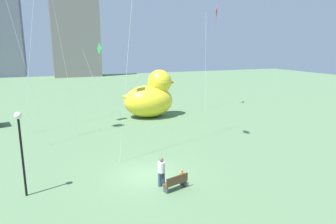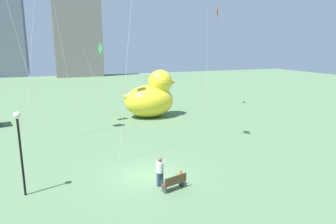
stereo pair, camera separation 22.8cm
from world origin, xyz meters
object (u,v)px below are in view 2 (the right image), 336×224
giant_inflatable_duck (151,97)px  kite_red (217,16)px  lamppost (19,138)px  kite_green (100,51)px  person_child (180,177)px  person_adult (160,171)px  park_bench (174,182)px

giant_inflatable_duck → kite_red: kite_red is taller
lamppost → kite_red: 28.64m
giant_inflatable_duck → kite_green: bearing=146.1°
lamppost → kite_red: (21.40, 17.11, 8.37)m
person_child → kite_green: size_ratio=0.12×
person_child → kite_red: 25.60m
lamppost → person_child: bearing=-13.1°
lamppost → kite_green: kite_green is taller
lamppost → person_adult: bearing=-12.6°
person_adult → giant_inflatable_duck: (4.97, 16.96, 1.33)m
park_bench → person_adult: size_ratio=0.90×
giant_inflatable_duck → lamppost: bearing=-128.6°
giant_inflatable_duck → park_bench: bearing=-103.9°
lamppost → kite_red: size_ratio=0.36×
person_child → kite_red: (13.00, 19.07, 11.09)m
park_bench → kite_red: (13.54, 19.48, 11.16)m
kite_red → kite_green: bearing=173.6°
person_adult → kite_green: (-0.04, 20.33, 6.42)m
person_adult → kite_red: kite_red is taller
kite_green → kite_red: 14.88m
person_child → kite_green: 21.80m
person_adult → kite_red: (14.13, 18.73, 10.67)m
giant_inflatable_duck → kite_red: (9.16, 1.77, 9.34)m
person_child → kite_green: bearing=93.3°
person_adult → kite_red: size_ratio=0.14×
person_child → kite_red: size_ratio=0.08×
person_child → lamppost: size_ratio=0.21×
kite_green → giant_inflatable_duck: bearing=-33.9°
park_bench → giant_inflatable_duck: bearing=76.1°
person_child → giant_inflatable_duck: 17.80m
park_bench → kite_green: size_ratio=0.19×
park_bench → lamppost: bearing=163.2°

